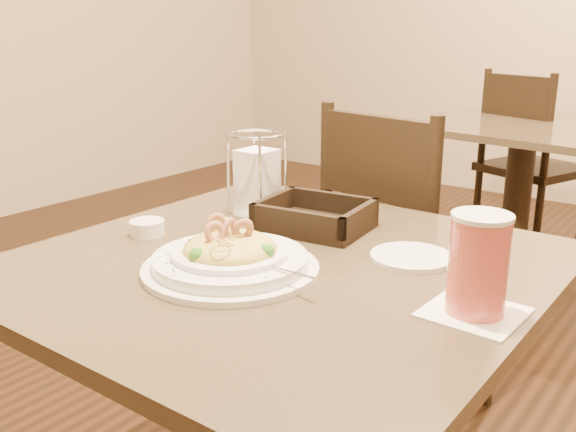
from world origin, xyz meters
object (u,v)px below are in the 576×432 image
Objects in this scene: pasta_bowl at (230,257)px; background_table at (520,173)px; main_table at (282,370)px; dining_chair_far at (528,160)px; dining_chair_near at (402,256)px; napkin_caddy at (257,180)px; side_plate at (411,257)px; drink_glass at (478,265)px; bread_basket at (315,219)px; butter_ramekin at (147,228)px.

background_table is at bearing 93.95° from pasta_bowl.
dining_chair_far is (-0.24, 2.30, 0.00)m from main_table.
napkin_caddy is at bearing 87.35° from dining_chair_near.
pasta_bowl is (0.20, -2.40, 0.25)m from dining_chair_far.
main_table is 0.71m from dining_chair_near.
side_plate is (0.23, 0.24, -0.02)m from pasta_bowl.
napkin_caddy reaches higher than drink_glass.
drink_glass is (0.47, -0.71, 0.30)m from dining_chair_near.
pasta_bowl is at bearing -86.05° from background_table.
main_table is 3.81× the size of bread_basket.
dining_chair_far is 4.95× the size of napkin_caddy.
side_plate is (0.41, -0.06, -0.08)m from napkin_caddy.
background_table is 14.35× the size of butter_ramekin.
main_table is at bearing 115.35° from dining_chair_far.
main_table is 5.96× the size of side_plate.
main_table is 0.88× the size of background_table.
napkin_caddy is 0.27m from butter_ramekin.
dining_chair_near is at bearing 98.49° from main_table.
napkin_caddy is (-0.23, 0.21, 0.31)m from main_table.
dining_chair_near is 0.67m from side_plate.
side_plate is (0.37, -1.86, 0.23)m from background_table.
background_table is 1.10× the size of dining_chair_near.
napkin_caddy reaches higher than butter_ramekin.
side_plate is at bearing -10.84° from bread_basket.
napkin_caddy reaches higher than main_table.
bread_basket is at bearing -86.13° from background_table.
butter_ramekin is at bearing -176.55° from drink_glass.
dining_chair_near is 6.16× the size of side_plate.
bread_basket reaches higher than background_table.
bread_basket is 1.56× the size of side_plate.
drink_glass reaches higher than pasta_bowl.
napkin_caddy is (0.01, -2.09, 0.30)m from dining_chair_far.
side_plate is (-0.18, 0.15, -0.07)m from drink_glass.
background_table is 2.11m from drink_glass.
background_table is 1.30m from dining_chair_near.
background_table is 1.83m from bread_basket.
butter_ramekin is (-0.07, -2.34, 0.24)m from dining_chair_far.
drink_glass is 0.47m from bread_basket.
side_plate is at bearing 37.88° from main_table.
drink_glass is (0.40, 0.09, 0.05)m from pasta_bowl.
drink_glass is 0.66× the size of bread_basket.
napkin_caddy is 2.64× the size of butter_ramekin.
side_plate is (0.42, -2.15, 0.23)m from dining_chair_far.
pasta_bowl reaches higher than bread_basket.
butter_ramekin is (-0.68, -0.04, -0.06)m from drink_glass.
pasta_bowl reaches higher than side_plate.
side_plate is (0.25, -0.05, -0.02)m from bread_basket.
napkin_caddy is (-0.12, -0.50, 0.30)m from dining_chair_near.
pasta_bowl is at bearing -85.58° from bread_basket.
dining_chair_near and dining_chair_far have the same top height.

